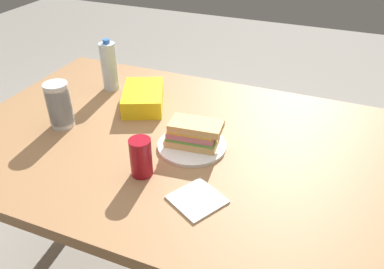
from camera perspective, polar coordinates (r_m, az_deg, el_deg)
name	(u,v)px	position (r m, az deg, el deg)	size (l,w,h in m)	color
dining_table	(172,160)	(1.38, -2.99, -3.75)	(1.48, 1.00, 0.77)	#9E7047
paper_plate	(192,146)	(1.27, 0.00, -1.66)	(0.23, 0.23, 0.01)	white
sandwich	(193,134)	(1.25, 0.19, 0.13)	(0.19, 0.11, 0.08)	#DBB26B
soda_can_red	(142,158)	(1.14, -7.46, -3.43)	(0.07, 0.07, 0.12)	maroon
chip_bag	(143,98)	(1.52, -7.28, 5.49)	(0.23, 0.15, 0.07)	yellow
water_bottle_tall	(109,66)	(1.65, -12.25, 9.93)	(0.07, 0.07, 0.22)	silver
plastic_cup_stack	(59,105)	(1.43, -19.19, 4.16)	(0.08, 0.08, 0.17)	silver
paper_napkin	(197,199)	(1.07, 0.77, -9.67)	(0.13, 0.13, 0.01)	white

